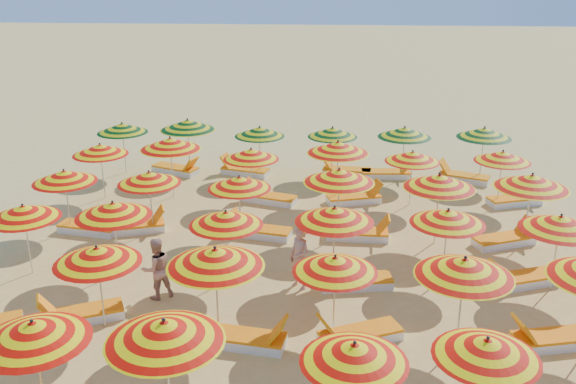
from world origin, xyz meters
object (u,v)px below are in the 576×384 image
at_px(umbrella_33, 333,132).
at_px(umbrella_34, 405,132).
at_px(umbrella_32, 260,132).
at_px(lounger_19, 176,169).
at_px(umbrella_29, 503,156).
at_px(lounger_12, 136,227).
at_px(umbrella_27, 338,148).
at_px(umbrella_20, 239,183).
at_px(lounger_13, 259,231).
at_px(umbrella_2, 164,331).
at_px(umbrella_14, 226,218).
at_px(umbrella_17, 560,223).
at_px(umbrella_21, 339,176).
at_px(lounger_18, 516,200).
at_px(lounger_23, 463,177).
at_px(umbrella_18, 64,176).
at_px(umbrella_15, 335,215).
at_px(lounger_17, 355,198).
at_px(umbrella_10, 464,267).
at_px(umbrella_8, 215,258).
at_px(umbrella_7, 97,255).
at_px(umbrella_9, 335,264).
at_px(umbrella_26, 251,154).
at_px(umbrella_35, 484,133).
at_px(umbrella_3, 354,353).
at_px(umbrella_12, 23,212).
at_px(lounger_11, 90,228).
at_px(lounger_6, 246,339).
at_px(umbrella_1, 33,332).
at_px(umbrella_24, 100,150).
at_px(lounger_8, 552,339).
at_px(umbrella_31, 188,125).
at_px(lounger_14, 359,234).
at_px(beachgoer_b, 156,268).
at_px(umbrella_23, 532,181).
at_px(lounger_5, 80,315).
at_px(lounger_15, 505,240).
at_px(umbrella_19, 149,178).
at_px(lounger_21, 346,171).
at_px(umbrella_28, 413,157).
at_px(umbrella_13, 113,210).
at_px(lounger_9, 354,281).
at_px(umbrella_30, 122,128).
at_px(lounger_16, 268,198).

height_order(umbrella_33, umbrella_34, umbrella_34).
height_order(umbrella_32, lounger_19, umbrella_32).
height_order(umbrella_29, lounger_12, umbrella_29).
distance_m(umbrella_27, lounger_19, 6.51).
relative_size(umbrella_20, lounger_13, 1.23).
bearing_deg(umbrella_2, umbrella_14, 88.37).
bearing_deg(umbrella_17, umbrella_33, 123.25).
bearing_deg(umbrella_21, umbrella_14, -134.07).
bearing_deg(umbrella_33, lounger_18, -22.02).
height_order(lounger_12, lounger_23, same).
xyz_separation_m(umbrella_18, lounger_19, (1.80, 5.35, -1.50)).
relative_size(umbrella_15, lounger_17, 1.09).
bearing_deg(lounger_17, umbrella_10, -93.63).
relative_size(umbrella_8, umbrella_33, 1.03).
relative_size(umbrella_7, umbrella_8, 1.07).
height_order(umbrella_9, umbrella_26, umbrella_26).
bearing_deg(umbrella_35, umbrella_15, -123.19).
relative_size(umbrella_35, lounger_19, 1.19).
xyz_separation_m(umbrella_3, umbrella_12, (-7.78, 5.25, 0.02)).
distance_m(umbrella_20, lounger_11, 4.55).
relative_size(umbrella_7, umbrella_29, 1.28).
height_order(umbrella_15, lounger_6, umbrella_15).
distance_m(lounger_18, lounger_19, 11.67).
distance_m(umbrella_9, umbrella_32, 10.39).
bearing_deg(umbrella_18, umbrella_1, -71.11).
height_order(umbrella_24, lounger_8, umbrella_24).
bearing_deg(umbrella_31, umbrella_15, -56.45).
xyz_separation_m(lounger_12, lounger_14, (6.34, -0.04, 0.00)).
bearing_deg(beachgoer_b, umbrella_14, 174.86).
distance_m(umbrella_23, lounger_14, 4.77).
xyz_separation_m(umbrella_9, lounger_23, (4.47, 9.99, -1.46)).
xyz_separation_m(umbrella_17, lounger_5, (-10.54, -2.13, -1.56)).
xyz_separation_m(umbrella_10, umbrella_35, (2.59, 10.39, -0.06)).
bearing_deg(lounger_23, umbrella_23, 119.42).
relative_size(umbrella_32, lounger_15, 1.02).
distance_m(umbrella_14, umbrella_21, 3.81).
bearing_deg(umbrella_12, umbrella_17, 0.16).
height_order(umbrella_19, lounger_21, umbrella_19).
relative_size(umbrella_17, umbrella_27, 1.01).
bearing_deg(umbrella_7, lounger_14, 41.59).
relative_size(umbrella_26, umbrella_29, 1.23).
bearing_deg(umbrella_32, umbrella_17, -45.14).
xyz_separation_m(umbrella_28, beachgoer_b, (-6.41, -6.31, -0.86)).
relative_size(umbrella_3, umbrella_13, 0.95).
bearing_deg(umbrella_1, lounger_9, 43.18).
bearing_deg(umbrella_3, umbrella_29, 65.81).
bearing_deg(umbrella_34, umbrella_15, -107.16).
height_order(umbrella_30, lounger_16, umbrella_30).
height_order(umbrella_1, umbrella_20, umbrella_1).
height_order(umbrella_28, lounger_13, umbrella_28).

